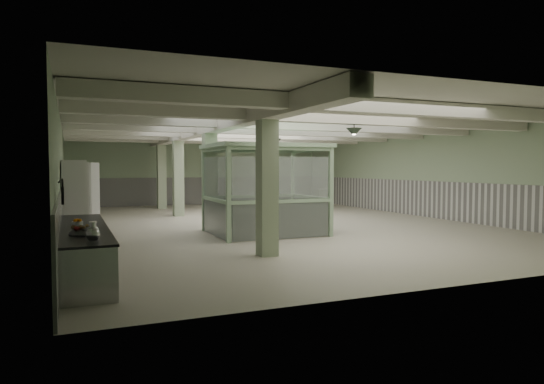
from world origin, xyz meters
name	(u,v)px	position (x,y,z in m)	size (l,w,h in m)	color
floor	(268,223)	(0.00, 0.00, 0.00)	(20.00, 20.00, 0.00)	silver
ceiling	(268,126)	(0.00, 0.00, 3.60)	(14.00, 20.00, 0.02)	beige
wall_back	(200,172)	(0.00, 10.00, 1.80)	(14.00, 0.02, 3.60)	#9AB18D
wall_front	(482,183)	(0.00, -10.00, 1.80)	(14.00, 0.02, 3.60)	#9AB18D
wall_left	(61,176)	(-7.00, 0.00, 1.80)	(0.02, 20.00, 3.60)	#9AB18D
wall_right	(421,174)	(7.00, 0.00, 1.80)	(0.02, 20.00, 3.60)	#9AB18D
wainscot_left	(63,210)	(-6.97, 0.00, 0.75)	(0.05, 19.90, 1.50)	silver
wainscot_right	(420,198)	(6.97, 0.00, 0.75)	(0.05, 19.90, 1.50)	silver
wainscot_back	(201,191)	(0.00, 9.97, 0.75)	(13.90, 0.05, 1.50)	silver
girder	(202,130)	(-2.50, 0.00, 3.38)	(0.45, 19.90, 0.40)	silver
beam_a	(396,108)	(0.00, -7.50, 3.42)	(13.90, 0.35, 0.32)	silver
beam_b	(338,118)	(0.00, -5.00, 3.42)	(13.90, 0.35, 0.32)	silver
beam_c	(298,125)	(0.00, -2.50, 3.42)	(13.90, 0.35, 0.32)	silver
beam_d	(268,131)	(0.00, 0.00, 3.42)	(13.90, 0.35, 0.32)	silver
beam_e	(245,135)	(0.00, 2.50, 3.42)	(13.90, 0.35, 0.32)	silver
beam_f	(227,138)	(0.00, 5.00, 3.42)	(13.90, 0.35, 0.32)	silver
beam_g	(212,141)	(0.00, 7.50, 3.42)	(13.90, 0.35, 0.32)	silver
column_a	(267,179)	(-2.50, -6.00, 1.80)	(0.42, 0.42, 3.60)	#A8BC97
column_b	(210,176)	(-2.50, -1.00, 1.80)	(0.42, 0.42, 3.60)	#A8BC97
column_c	(178,174)	(-2.50, 4.00, 1.80)	(0.42, 0.42, 3.60)	#A8BC97
column_d	(162,173)	(-2.50, 8.00, 1.80)	(0.42, 0.42, 3.60)	#A8BC97
hook_rail	(59,181)	(-6.93, -7.60, 1.85)	(0.02, 0.02, 1.20)	black
pendant_front	(354,132)	(0.50, -5.00, 3.05)	(0.44, 0.44, 0.22)	#2E3B2C
pendant_mid	(276,142)	(0.50, 0.50, 3.05)	(0.44, 0.44, 0.22)	#2E3B2C
pendant_back	(234,147)	(0.50, 5.50, 3.05)	(0.44, 0.44, 0.22)	#2E3B2C
prep_counter	(84,249)	(-6.54, -6.24, 0.46)	(0.90, 5.18, 0.91)	#B2B2B7
pitcher_near	(93,232)	(-6.45, -8.30, 1.06)	(0.21, 0.25, 0.31)	#B2B2B7
pitcher_far	(93,231)	(-6.43, -8.16, 1.05)	(0.21, 0.24, 0.31)	#B2B2B7
veg_colander	(80,231)	(-6.62, -7.50, 0.99)	(0.39, 0.39, 0.18)	#3D3D42
orange_bowl	(78,224)	(-6.64, -5.93, 0.94)	(0.22, 0.22, 0.08)	#B2B2B7
skillet_near	(63,196)	(-6.88, -8.00, 1.63)	(0.29, 0.29, 0.04)	black
skillet_far	(63,194)	(-6.88, -7.51, 1.63)	(0.24, 0.24, 0.03)	black
walkin_cooler	(75,198)	(-6.62, -1.22, 1.17)	(0.96, 2.56, 2.35)	silver
guard_booth	(265,174)	(-1.15, -2.51, 1.86)	(3.46, 2.93, 2.78)	#9ABC96
filing_cabinet	(322,210)	(0.92, -2.44, 0.68)	(0.44, 0.63, 1.36)	#5D5F4F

